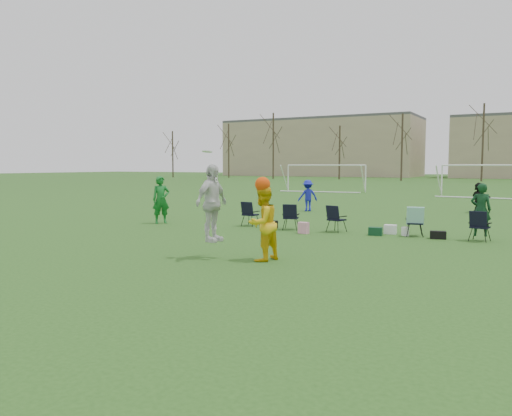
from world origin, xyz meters
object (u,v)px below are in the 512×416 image
Objects in this scene: center_contest at (239,213)px; fielder_green_near at (161,200)px; fielder_blue at (308,196)px; goal_mid at (493,172)px; fielder_black at (479,198)px; goal_left at (326,170)px.

fielder_green_near is at bearing 142.66° from center_contest.
fielder_blue is 13.84m from center_contest.
fielder_blue is at bearing 105.85° from center_contest.
center_contest reaches higher than goal_mid.
fielder_green_near reaches higher than fielder_black.
fielder_blue is 20.02m from goal_left.
fielder_black is at bearing -84.91° from goal_mid.
goal_left is (-10.10, 32.28, 0.73)m from center_contest.
center_contest reaches higher than goal_left.
fielder_green_near is 1.20× the size of fielder_blue.
fielder_green_near is 8.62m from fielder_blue.
goal_left reaches higher than fielder_blue.
fielder_black is at bearing 159.04° from fielder_blue.
goal_mid reaches higher than fielder_black.
center_contest reaches higher than fielder_blue.
fielder_blue is at bearing 76.42° from fielder_black.
goal_mid is (14.00, -2.00, 0.00)m from goal_left.
fielder_blue is at bearing -76.57° from goal_left.
fielder_green_near is 0.26× the size of goal_mid.
goal_left and goal_mid have the same top height.
goal_left is at bearing 6.22° from fielder_black.
fielder_blue is 8.59m from fielder_black.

